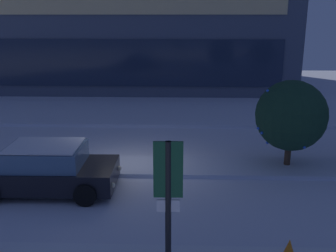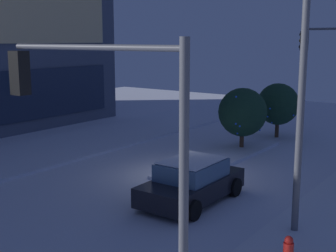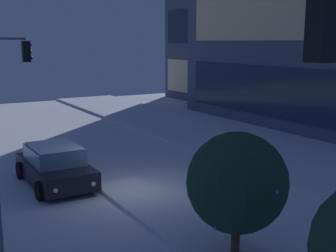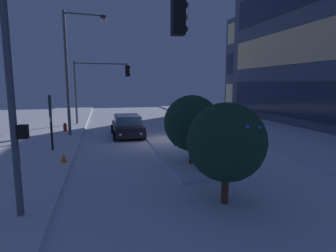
# 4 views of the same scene
# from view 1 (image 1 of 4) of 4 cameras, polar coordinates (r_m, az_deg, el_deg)

# --- Properties ---
(ground) EXTENTS (52.00, 52.00, 0.00)m
(ground) POSITION_cam_1_polar(r_m,az_deg,el_deg) (14.13, -5.41, -5.98)
(ground) COLOR silver
(curb_strip_far) EXTENTS (52.00, 5.20, 0.14)m
(curb_strip_far) POSITION_cam_1_polar(r_m,az_deg,el_deg) (21.44, -2.86, 1.88)
(curb_strip_far) COLOR silver
(curb_strip_far) RESTS_ON ground
(median_strip) EXTENTS (9.00, 1.80, 0.14)m
(median_strip) POSITION_cam_1_polar(r_m,az_deg,el_deg) (13.99, 8.05, -5.99)
(median_strip) COLOR silver
(median_strip) RESTS_ON ground
(car_near) EXTENTS (4.34, 2.17, 1.49)m
(car_near) POSITION_cam_1_polar(r_m,az_deg,el_deg) (12.55, -17.34, -6.05)
(car_near) COLOR black
(car_near) RESTS_ON ground
(parking_info_sign) EXTENTS (0.55, 0.12, 3.05)m
(parking_info_sign) POSITION_cam_1_polar(r_m,az_deg,el_deg) (7.44, 0.03, -10.34)
(parking_info_sign) COLOR black
(parking_info_sign) RESTS_ON ground
(decorated_tree_median) EXTENTS (2.50, 2.44, 3.16)m
(decorated_tree_median) POSITION_cam_1_polar(r_m,az_deg,el_deg) (14.03, 17.56, 1.46)
(decorated_tree_median) COLOR #473323
(decorated_tree_median) RESTS_ON ground
(construction_cone) EXTENTS (0.36, 0.36, 0.55)m
(construction_cone) POSITION_cam_1_polar(r_m,az_deg,el_deg) (9.36, 17.27, -16.99)
(construction_cone) COLOR orange
(construction_cone) RESTS_ON ground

